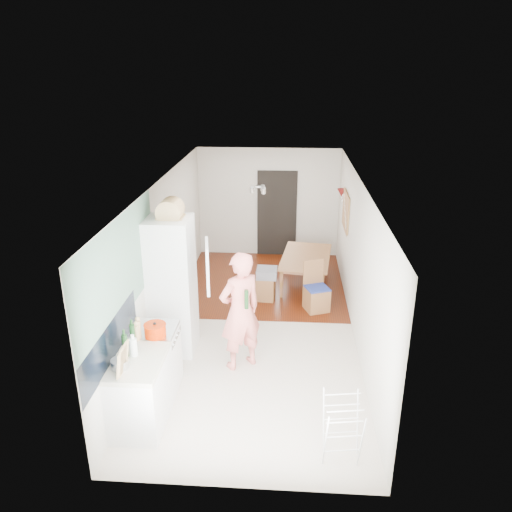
# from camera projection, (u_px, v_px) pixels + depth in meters

# --- Properties ---
(room_shell) EXTENTS (3.20, 7.00, 2.50)m
(room_shell) POSITION_uv_depth(u_px,v_px,m) (259.00, 259.00, 8.12)
(room_shell) COLOR beige
(room_shell) RESTS_ON ground
(floor) EXTENTS (3.20, 7.00, 0.01)m
(floor) POSITION_uv_depth(u_px,v_px,m) (259.00, 327.00, 8.57)
(floor) COLOR #BDB2A0
(floor) RESTS_ON ground
(wood_floor_overlay) EXTENTS (3.20, 3.30, 0.01)m
(wood_floor_overlay) POSITION_uv_depth(u_px,v_px,m) (264.00, 282.00, 10.29)
(wood_floor_overlay) COLOR #521C06
(wood_floor_overlay) RESTS_ON room_shell
(sage_wall_panel) EXTENTS (0.02, 3.00, 1.30)m
(sage_wall_panel) POSITION_uv_depth(u_px,v_px,m) (120.00, 270.00, 6.15)
(sage_wall_panel) COLOR slate
(sage_wall_panel) RESTS_ON room_shell
(tile_splashback) EXTENTS (0.02, 1.90, 0.50)m
(tile_splashback) POSITION_uv_depth(u_px,v_px,m) (111.00, 343.00, 5.89)
(tile_splashback) COLOR black
(tile_splashback) RESTS_ON room_shell
(doorway_recess) EXTENTS (0.90, 0.04, 2.00)m
(doorway_recess) POSITION_uv_depth(u_px,v_px,m) (277.00, 214.00, 11.44)
(doorway_recess) COLOR black
(doorway_recess) RESTS_ON room_shell
(base_cabinet) EXTENTS (0.60, 0.90, 0.86)m
(base_cabinet) POSITION_uv_depth(u_px,v_px,m) (140.00, 394.00, 6.13)
(base_cabinet) COLOR silver
(base_cabinet) RESTS_ON room_shell
(worktop) EXTENTS (0.62, 0.92, 0.06)m
(worktop) POSITION_uv_depth(u_px,v_px,m) (137.00, 362.00, 5.96)
(worktop) COLOR beige
(worktop) RESTS_ON room_shell
(range_cooker) EXTENTS (0.60, 0.60, 0.88)m
(range_cooker) POSITION_uv_depth(u_px,v_px,m) (156.00, 360.00, 6.82)
(range_cooker) COLOR silver
(range_cooker) RESTS_ON room_shell
(cooker_top) EXTENTS (0.60, 0.60, 0.04)m
(cooker_top) POSITION_uv_depth(u_px,v_px,m) (153.00, 330.00, 6.66)
(cooker_top) COLOR silver
(cooker_top) RESTS_ON room_shell
(fridge_housing) EXTENTS (0.66, 0.66, 2.15)m
(fridge_housing) POSITION_uv_depth(u_px,v_px,m) (172.00, 287.00, 7.54)
(fridge_housing) COLOR silver
(fridge_housing) RESTS_ON room_shell
(fridge_door) EXTENTS (0.14, 0.56, 0.70)m
(fridge_door) POSITION_uv_depth(u_px,v_px,m) (207.00, 266.00, 7.05)
(fridge_door) COLOR silver
(fridge_door) RESTS_ON room_shell
(fridge_interior) EXTENTS (0.02, 0.52, 0.66)m
(fridge_interior) POSITION_uv_depth(u_px,v_px,m) (191.00, 258.00, 7.35)
(fridge_interior) COLOR white
(fridge_interior) RESTS_ON room_shell
(pinboard) EXTENTS (0.03, 0.90, 0.70)m
(pinboard) POSITION_uv_depth(u_px,v_px,m) (346.00, 211.00, 9.68)
(pinboard) COLOR tan
(pinboard) RESTS_ON room_shell
(pinboard_frame) EXTENTS (0.00, 0.94, 0.74)m
(pinboard_frame) POSITION_uv_depth(u_px,v_px,m) (345.00, 211.00, 9.68)
(pinboard_frame) COLOR brown
(pinboard_frame) RESTS_ON room_shell
(wall_sconce) EXTENTS (0.18, 0.18, 0.16)m
(wall_sconce) POSITION_uv_depth(u_px,v_px,m) (341.00, 193.00, 10.22)
(wall_sconce) COLOR maroon
(wall_sconce) RESTS_ON room_shell
(person) EXTENTS (0.93, 0.87, 2.13)m
(person) POSITION_uv_depth(u_px,v_px,m) (240.00, 301.00, 7.10)
(person) COLOR #E97870
(person) RESTS_ON floor
(dining_table) EXTENTS (0.97, 1.52, 0.51)m
(dining_table) POSITION_uv_depth(u_px,v_px,m) (307.00, 272.00, 10.16)
(dining_table) COLOR brown
(dining_table) RESTS_ON floor
(dining_chair) EXTENTS (0.51, 0.51, 0.93)m
(dining_chair) POSITION_uv_depth(u_px,v_px,m) (317.00, 287.00, 8.98)
(dining_chair) COLOR brown
(dining_chair) RESTS_ON floor
(stool) EXTENTS (0.39, 0.39, 0.46)m
(stool) POSITION_uv_depth(u_px,v_px,m) (265.00, 288.00, 9.49)
(stool) COLOR brown
(stool) RESTS_ON floor
(grey_drape) EXTENTS (0.39, 0.39, 0.17)m
(grey_drape) POSITION_uv_depth(u_px,v_px,m) (267.00, 273.00, 9.37)
(grey_drape) COLOR slate
(grey_drape) RESTS_ON stool
(drying_rack) EXTENTS (0.46, 0.42, 0.79)m
(drying_rack) POSITION_uv_depth(u_px,v_px,m) (342.00, 430.00, 5.58)
(drying_rack) COLOR silver
(drying_rack) RESTS_ON floor
(bread_bin) EXTENTS (0.42, 0.40, 0.20)m
(bread_bin) POSITION_uv_depth(u_px,v_px,m) (170.00, 211.00, 7.16)
(bread_bin) COLOR tan
(bread_bin) RESTS_ON fridge_housing
(red_casserole) EXTENTS (0.33, 0.33, 0.17)m
(red_casserole) POSITION_uv_depth(u_px,v_px,m) (155.00, 330.00, 6.45)
(red_casserole) COLOR #C42500
(red_casserole) RESTS_ON cooker_top
(steel_pan) EXTENTS (0.22, 0.22, 0.11)m
(steel_pan) POSITION_uv_depth(u_px,v_px,m) (120.00, 364.00, 5.79)
(steel_pan) COLOR silver
(steel_pan) RESTS_ON worktop
(held_bottle) EXTENTS (0.06, 0.06, 0.28)m
(held_bottle) POSITION_uv_depth(u_px,v_px,m) (246.00, 299.00, 6.90)
(held_bottle) COLOR #183B18
(held_bottle) RESTS_ON person
(bottle_a) EXTENTS (0.07, 0.07, 0.29)m
(bottle_a) POSITION_uv_depth(u_px,v_px,m) (125.00, 346.00, 5.98)
(bottle_a) COLOR #183B18
(bottle_a) RESTS_ON worktop
(bottle_b) EXTENTS (0.08, 0.08, 0.29)m
(bottle_b) POSITION_uv_depth(u_px,v_px,m) (133.00, 335.00, 6.22)
(bottle_b) COLOR #183B18
(bottle_b) RESTS_ON worktop
(bottle_c) EXTENTS (0.11, 0.11, 0.23)m
(bottle_c) POSITION_uv_depth(u_px,v_px,m) (133.00, 347.00, 6.01)
(bottle_c) COLOR silver
(bottle_c) RESTS_ON worktop
(pepper_mill_front) EXTENTS (0.07, 0.07, 0.21)m
(pepper_mill_front) POSITION_uv_depth(u_px,v_px,m) (137.00, 333.00, 6.34)
(pepper_mill_front) COLOR tan
(pepper_mill_front) RESTS_ON worktop
(pepper_mill_back) EXTENTS (0.07, 0.07, 0.23)m
(pepper_mill_back) POSITION_uv_depth(u_px,v_px,m) (138.00, 329.00, 6.41)
(pepper_mill_back) COLOR tan
(pepper_mill_back) RESTS_ON worktop
(chopping_boards) EXTENTS (0.06, 0.26, 0.35)m
(chopping_boards) POSITION_uv_depth(u_px,v_px,m) (123.00, 360.00, 5.65)
(chopping_boards) COLOR tan
(chopping_boards) RESTS_ON worktop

